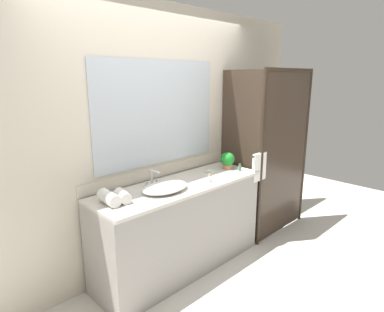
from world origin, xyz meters
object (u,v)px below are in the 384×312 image
Objects in this scene: sink_basin at (165,187)px; amenity_bottle_lotion at (240,167)px; faucet at (152,181)px; soap_dish at (209,172)px; rolled_towel_middle at (123,196)px; rolled_towel_near_edge at (109,198)px; amenity_bottle_shampoo at (210,178)px; potted_plant at (227,160)px.

amenity_bottle_lotion is at bearing -3.83° from sink_basin.
soap_dish is (0.70, -0.08, -0.04)m from faucet.
faucet reaches higher than rolled_towel_middle.
soap_dish is 0.43× the size of rolled_towel_near_edge.
rolled_towel_near_edge is at bearing -178.61° from soap_dish.
faucet is at bearing 173.73° from soap_dish.
soap_dish is 1.22m from rolled_towel_near_edge.
sink_basin is at bearing 168.12° from amenity_bottle_shampoo.
sink_basin is at bearing -171.16° from soap_dish.
soap_dish is 1.27× the size of amenity_bottle_lotion.
potted_plant is at bearing 20.13° from amenity_bottle_shampoo.
potted_plant is at bearing -0.12° from rolled_towel_near_edge.
faucet is at bearing 90.00° from sink_basin.
amenity_bottle_lotion is at bearing -14.10° from faucet.
amenity_bottle_shampoo is (0.48, -0.10, -0.00)m from sink_basin.
amenity_bottle_shampoo reaches higher than soap_dish.
amenity_bottle_shampoo is at bearing -135.88° from soap_dish.
sink_basin is at bearing -90.00° from faucet.
rolled_towel_middle is (-1.42, 0.12, 0.01)m from amenity_bottle_lotion.
potted_plant reaches higher than sink_basin.
potted_plant is 1.49m from rolled_towel_near_edge.
amenity_bottle_lotion is (0.52, 0.03, 0.00)m from amenity_bottle_shampoo.
rolled_towel_middle reaches higher than sink_basin.
potted_plant reaches higher than rolled_towel_near_edge.
amenity_bottle_lotion reaches higher than soap_dish.
faucet is 2.20× the size of amenity_bottle_shampoo.
potted_plant is 1.01× the size of rolled_towel_middle.
amenity_bottle_lotion reaches higher than amenity_bottle_shampoo.
rolled_towel_middle is (-0.89, 0.15, 0.01)m from amenity_bottle_shampoo.
rolled_towel_middle is at bearing -177.09° from soap_dish.
faucet is at bearing 149.24° from amenity_bottle_shampoo.
amenity_bottle_lotion is at bearing -29.77° from soap_dish.
amenity_bottle_shampoo is 0.42× the size of rolled_towel_middle.
soap_dish is 1.11m from rolled_towel_middle.
rolled_towel_middle is at bearing -13.68° from rolled_towel_near_edge.
soap_dish is 0.35m from amenity_bottle_lotion.
potted_plant is 0.80× the size of rolled_towel_near_edge.
soap_dish is at bearing -6.27° from faucet.
faucet is at bearing 17.94° from rolled_towel_middle.
soap_dish is at bearing 2.91° from rolled_towel_middle.
rolled_towel_near_edge reaches higher than amenity_bottle_shampoo.
amenity_bottle_shampoo is (0.48, -0.29, -0.02)m from faucet.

